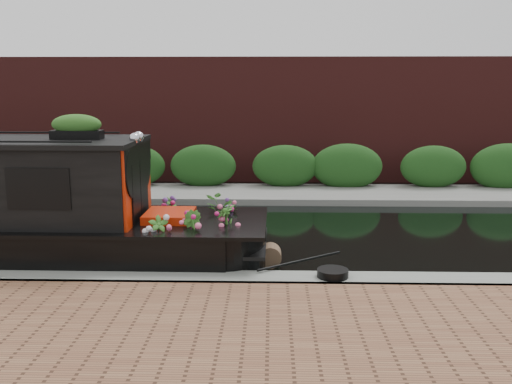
{
  "coord_description": "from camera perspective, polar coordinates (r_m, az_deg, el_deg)",
  "views": [
    {
      "loc": [
        1.98,
        -11.65,
        3.17
      ],
      "look_at": [
        1.68,
        -0.6,
        1.06
      ],
      "focal_mm": 40.0,
      "sensor_mm": 36.0,
      "label": 1
    }
  ],
  "objects": [
    {
      "name": "far_bank_path",
      "position": [
        16.29,
        -5.44,
        -0.46
      ],
      "size": [
        40.0,
        2.4,
        0.34
      ],
      "primitive_type": "cube",
      "color": "slate",
      "rests_on": "ground"
    },
    {
      "name": "far_brick_wall",
      "position": [
        19.22,
        -4.36,
        1.29
      ],
      "size": [
        40.0,
        1.0,
        8.0
      ],
      "primitive_type": "cube",
      "color": "#4A1A19",
      "rests_on": "ground"
    },
    {
      "name": "coiled_mooring_rope",
      "position": [
        8.9,
        7.68,
        -8.04
      ],
      "size": [
        0.48,
        0.48,
        0.12
      ],
      "primitive_type": "cylinder",
      "color": "black",
      "rests_on": "near_bank_coping"
    },
    {
      "name": "near_bank_coping",
      "position": [
        9.15,
        -11.18,
        -9.68
      ],
      "size": [
        40.0,
        0.6,
        0.5
      ],
      "primitive_type": "cube",
      "color": "gray",
      "rests_on": "ground"
    },
    {
      "name": "rope_fender",
      "position": [
        10.09,
        1.46,
        -6.37
      ],
      "size": [
        0.38,
        0.38,
        0.38
      ],
      "primitive_type": "cylinder",
      "rotation": [
        1.57,
        0.0,
        0.0
      ],
      "color": "brown",
      "rests_on": "ground"
    },
    {
      "name": "ground",
      "position": [
        12.24,
        -7.81,
        -4.3
      ],
      "size": [
        80.0,
        80.0,
        0.0
      ],
      "primitive_type": "plane",
      "color": "black",
      "rests_on": "ground"
    },
    {
      "name": "far_hedge",
      "position": [
        17.17,
        -5.07,
        0.13
      ],
      "size": [
        40.0,
        1.1,
        2.8
      ],
      "primitive_type": "cube",
      "color": "#1B4416",
      "rests_on": "ground"
    }
  ]
}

